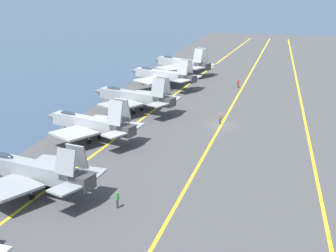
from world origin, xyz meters
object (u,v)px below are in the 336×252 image
Objects in this scene: parked_jet_third at (90,123)px; crew_green_vest at (117,199)px; parked_jet_fifth at (163,75)px; parked_jet_sixth at (181,63)px; parked_jet_second at (32,170)px; crew_brown_vest at (220,118)px; parked_jet_fourth at (133,97)px; crew_red_vest at (238,83)px.

crew_green_vest is at bearing -149.87° from parked_jet_third.
parked_jet_sixth reaches higher than parked_jet_fifth.
parked_jet_fifth is (52.55, 0.03, -0.11)m from parked_jet_second.
parked_jet_sixth reaches higher than crew_brown_vest.
parked_jet_fourth reaches higher than crew_red_vest.
parked_jet_fifth is (18.72, 0.08, -0.03)m from parked_jet_fourth.
crew_green_vest is 57.36m from crew_red_vest.
parked_jet_sixth reaches higher than crew_green_vest.
parked_jet_second is 34.13m from crew_brown_vest.
crew_red_vest reaches higher than crew_green_vest.
parked_jet_fifth is at bearing 0.26° from parked_jet_fourth.
crew_brown_vest is 31.87m from crew_green_vest.
parked_jet_fifth is at bearing 10.55° from crew_green_vest.
parked_jet_third is 8.80× the size of crew_green_vest.
parked_jet_second is at bearing 179.74° from parked_jet_sixth.
parked_jet_third is at bearing 178.34° from parked_jet_sixth.
parked_jet_fifth is at bearing 34.72° from crew_brown_vest.
crew_green_vest is (-19.04, -11.05, -1.54)m from parked_jet_third.
parked_jet_fourth reaches higher than crew_green_vest.
crew_brown_vest is (12.38, -16.38, -1.55)m from parked_jet_third.
parked_jet_second is 10.13m from crew_green_vest.
parked_jet_sixth is at bearing -0.44° from parked_jet_fourth.
parked_jet_second reaches higher than crew_green_vest.
parked_jet_fifth reaches higher than crew_brown_vest.
parked_jet_sixth is 18.25m from crew_red_vest.
parked_jet_third reaches higher than crew_green_vest.
crew_green_vest is at bearing -164.14° from parked_jet_fourth.
parked_jet_second is 58.13m from crew_red_vest.
crew_red_vest is (3.66, -14.74, -1.57)m from parked_jet_fifth.
crew_green_vest is at bearing 175.22° from crew_red_vest.
crew_red_vest is at bearing -127.67° from parked_jet_sixth.
parked_jet_fifth is at bearing 178.68° from parked_jet_sixth.
crew_red_vest is (22.37, -14.66, -1.60)m from parked_jet_fourth.
parked_jet_fourth is at bearing -4.25° from parked_jet_third.
crew_brown_vest is at bearing -9.63° from crew_green_vest.
parked_jet_sixth is (33.49, -0.26, -0.20)m from parked_jet_fourth.
parked_jet_fifth is at bearing 103.93° from crew_red_vest.
parked_jet_second reaches higher than crew_brown_vest.
parked_jet_fourth is at bearing 77.53° from crew_brown_vest.
parked_jet_third is at bearing 30.13° from crew_green_vest.
parked_jet_second reaches higher than crew_red_vest.
parked_jet_third reaches higher than crew_brown_vest.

